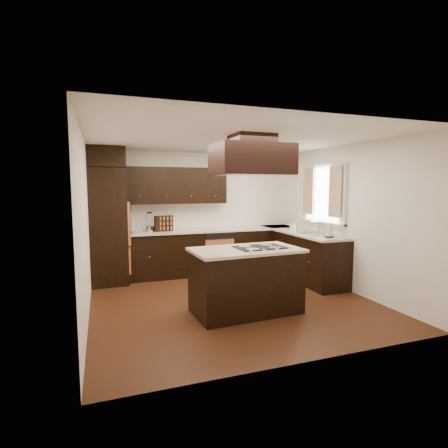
{
  "coord_description": "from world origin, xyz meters",
  "views": [
    {
      "loc": [
        -1.89,
        -5.03,
        1.79
      ],
      "look_at": [
        0.1,
        0.6,
        1.15
      ],
      "focal_mm": 28.0,
      "sensor_mm": 36.0,
      "label": 1
    }
  ],
  "objects_px": {
    "spice_rack": "(164,223)",
    "oven_column": "(108,226)",
    "range_hood": "(252,160)",
    "island": "(246,282)"
  },
  "relations": [
    {
      "from": "spice_rack",
      "to": "oven_column",
      "type": "bearing_deg",
      "value": 170.18
    },
    {
      "from": "oven_column",
      "to": "spice_rack",
      "type": "height_order",
      "value": "oven_column"
    },
    {
      "from": "oven_column",
      "to": "spice_rack",
      "type": "xyz_separation_m",
      "value": [
        1.03,
        0.06,
        0.01
      ]
    },
    {
      "from": "range_hood",
      "to": "spice_rack",
      "type": "bearing_deg",
      "value": 109.96
    },
    {
      "from": "oven_column",
      "to": "spice_rack",
      "type": "relative_size",
      "value": 5.76
    },
    {
      "from": "oven_column",
      "to": "range_hood",
      "type": "distance_m",
      "value": 3.13
    },
    {
      "from": "range_hood",
      "to": "spice_rack",
      "type": "xyz_separation_m",
      "value": [
        -0.84,
        2.32,
        -1.09
      ]
    },
    {
      "from": "island",
      "to": "range_hood",
      "type": "distance_m",
      "value": 1.72
    },
    {
      "from": "oven_column",
      "to": "spice_rack",
      "type": "distance_m",
      "value": 1.03
    },
    {
      "from": "oven_column",
      "to": "island",
      "type": "height_order",
      "value": "oven_column"
    }
  ]
}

